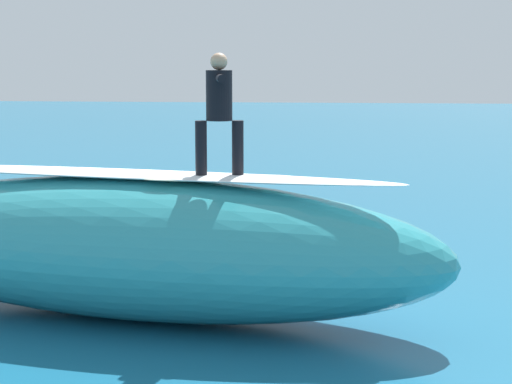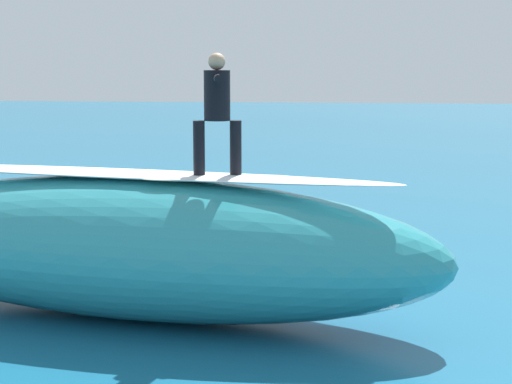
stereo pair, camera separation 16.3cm
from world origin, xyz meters
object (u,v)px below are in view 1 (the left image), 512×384
at_px(surfboard_riding, 220,178).
at_px(surfer_riding, 219,105).
at_px(surfer_paddling, 287,240).
at_px(surfboard_paddling, 282,248).

bearing_deg(surfboard_riding, surfer_riding, -10.97).
bearing_deg(surfer_paddling, surfboard_paddling, -0.00).
bearing_deg(surfer_riding, surfboard_paddling, -106.78).
bearing_deg(surfboard_paddling, surfer_paddling, 180.00).
bearing_deg(surfboard_paddling, surfboard_riding, 102.24).
relative_size(surfboard_paddling, surfer_paddling, 1.34).
distance_m(surfer_riding, surfer_paddling, 5.42).
relative_size(surfer_riding, surfer_paddling, 1.04).
height_order(surfboard_riding, surfboard_paddling, surfboard_riding).
xyz_separation_m(surfboard_riding, surfer_riding, (0.00, 0.00, 0.97)).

